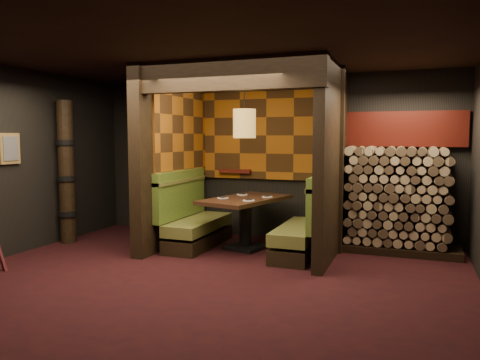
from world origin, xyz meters
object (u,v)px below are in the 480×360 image
dining_table (245,212)px  firewood_stack (403,200)px  pendant_lamp (244,124)px  totem_column (66,173)px  booth_bench_left (193,221)px  booth_bench_right (306,229)px

dining_table → firewood_stack: firewood_stack is taller
dining_table → pendant_lamp: size_ratio=1.61×
pendant_lamp → totem_column: (-2.98, -0.58, -0.81)m
booth_bench_left → booth_bench_right: same height
pendant_lamp → firewood_stack: (2.35, 0.67, -1.18)m
firewood_stack → pendant_lamp: bearing=-164.0°
totem_column → firewood_stack: 5.49m
firewood_stack → dining_table: bearing=-165.2°
booth_bench_left → totem_column: totem_column is taller
firewood_stack → totem_column: bearing=-166.8°
dining_table → totem_column: size_ratio=0.72×
booth_bench_right → firewood_stack: firewood_stack is taller
booth_bench_left → firewood_stack: (3.25, 0.70, 0.42)m
pendant_lamp → booth_bench_right: bearing=-1.5°
booth_bench_right → pendant_lamp: pendant_lamp is taller
booth_bench_right → dining_table: (-1.00, 0.08, 0.19)m
booth_bench_right → pendant_lamp: size_ratio=1.49×
pendant_lamp → booth_bench_left: bearing=-178.3°
booth_bench_left → totem_column: 2.30m
dining_table → firewood_stack: bearing=14.8°
pendant_lamp → totem_column: bearing=-169.1°
pendant_lamp → firewood_stack: pendant_lamp is taller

